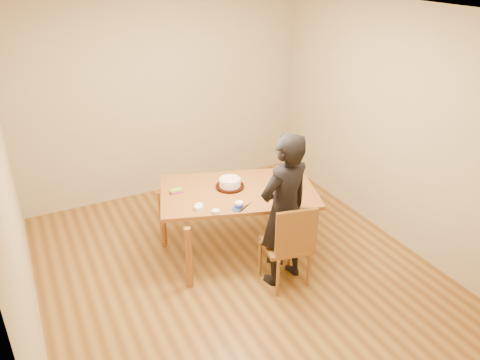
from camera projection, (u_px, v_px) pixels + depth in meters
name	position (u px, v px, depth m)	size (l,w,h in m)	color
room_shell	(223.00, 147.00, 4.76)	(4.00, 4.50, 2.70)	brown
dining_table	(238.00, 192.00, 5.21)	(1.70, 1.01, 0.04)	brown
dining_chair	(285.00, 245.00, 4.77)	(0.43, 0.43, 0.04)	brown
cake_plate	(230.00, 186.00, 5.25)	(0.32, 0.32, 0.02)	#A8270B
cake	(230.00, 182.00, 5.23)	(0.24, 0.24, 0.08)	white
frosting_dome	(230.00, 178.00, 5.21)	(0.24, 0.24, 0.03)	white
frosting_tub	(239.00, 205.00, 4.81)	(0.09, 0.09, 0.08)	white
frosting_lid	(237.00, 209.00, 4.81)	(0.11, 0.11, 0.01)	#174299
frosting_dollop	(237.00, 208.00, 4.81)	(0.04, 0.04, 0.02)	white
ramekin_green	(216.00, 212.00, 4.73)	(0.08, 0.08, 0.04)	white
ramekin_yellow	(199.00, 206.00, 4.84)	(0.08, 0.08, 0.04)	white
ramekin_multi	(198.00, 208.00, 4.80)	(0.08, 0.08, 0.04)	white
candy_box_pink	(177.00, 192.00, 5.14)	(0.14, 0.07, 0.02)	#EB3793
candy_box_green	(176.00, 190.00, 5.13)	(0.13, 0.06, 0.02)	green
spatula	(244.00, 208.00, 4.83)	(0.16, 0.01, 0.01)	black
person	(284.00, 211.00, 4.64)	(0.60, 0.40, 1.65)	black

